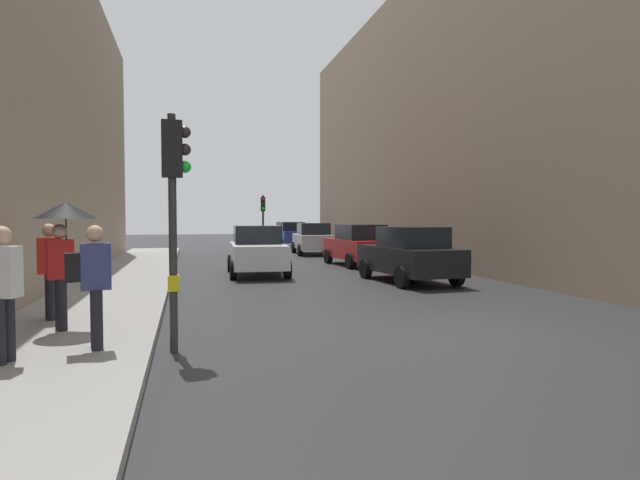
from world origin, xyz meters
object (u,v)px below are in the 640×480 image
car_dark_suv (409,255)px  pedestrian_in_red_jacket (50,267)px  car_blue_van (290,234)px  pedestrian_with_grey_backpack (92,279)px  car_red_sedan (359,245)px  car_silver_hatchback (313,239)px  car_white_compact (257,250)px  traffic_light_near_left (174,189)px  traffic_light_far_median (263,213)px  pedestrian_with_umbrella (64,229)px

car_dark_suv → pedestrian_in_red_jacket: size_ratio=2.44×
car_blue_van → pedestrian_with_grey_backpack: 30.24m
car_blue_van → car_dark_suv: same height
car_red_sedan → pedestrian_with_grey_backpack: 15.84m
car_silver_hatchback → pedestrian_in_red_jacket: 20.48m
pedestrian_with_grey_backpack → pedestrian_in_red_jacket: 2.80m
car_dark_suv → pedestrian_with_grey_backpack: size_ratio=2.44×
car_white_compact → pedestrian_in_red_jacket: size_ratio=2.42×
traffic_light_near_left → car_dark_suv: traffic_light_near_left is taller
car_dark_suv → car_silver_hatchback: bearing=89.9°
traffic_light_far_median → traffic_light_near_left: bearing=-101.2°
car_silver_hatchback → pedestrian_with_grey_backpack: (-8.15, -20.80, 0.29)m
traffic_light_near_left → car_red_sedan: traffic_light_near_left is taller
car_blue_van → car_silver_hatchback: same height
car_dark_suv → pedestrian_in_red_jacket: (-9.27, -4.88, 0.25)m
car_blue_van → pedestrian_with_grey_backpack: bearing=-106.1°
pedestrian_with_umbrella → pedestrian_with_grey_backpack: (0.68, -1.54, -0.68)m
car_blue_van → car_silver_hatchback: (-0.26, -8.24, 0.00)m
pedestrian_with_umbrella → pedestrian_in_red_jacket: size_ratio=1.21×
car_white_compact → car_dark_suv: same height
traffic_light_near_left → pedestrian_in_red_jacket: traffic_light_near_left is taller
car_silver_hatchback → car_red_sedan: bearing=-87.9°
car_dark_suv → pedestrian_with_umbrella: (-8.80, -5.90, 0.96)m
car_white_compact → pedestrian_with_umbrella: 10.33m
traffic_light_far_median → pedestrian_in_red_jacket: bearing=-108.3°
car_silver_hatchback → traffic_light_near_left: bearing=-108.8°
traffic_light_far_median → car_blue_van: bearing=64.8°
car_dark_suv → pedestrian_with_umbrella: pedestrian_with_umbrella is taller
car_dark_suv → pedestrian_with_umbrella: 10.63m
car_silver_hatchback → car_red_sedan: (0.27, -7.38, 0.00)m
pedestrian_with_grey_backpack → traffic_light_near_left: bearing=9.3°
car_red_sedan → pedestrian_with_umbrella: (-9.10, -11.88, 0.96)m
pedestrian_with_grey_backpack → car_dark_suv: bearing=42.5°
traffic_light_near_left → pedestrian_with_grey_backpack: 1.74m
car_silver_hatchback → car_red_sedan: 7.39m
car_white_compact → car_dark_suv: (4.39, -3.39, 0.00)m
car_white_compact → car_silver_hatchback: same height
car_dark_suv → car_silver_hatchback: 13.37m
car_dark_suv → car_silver_hatchback: same height
car_blue_van → car_dark_suv: bearing=-90.8°
car_dark_suv → car_silver_hatchback: size_ratio=1.00×
traffic_light_far_median → car_white_compact: bearing=-98.9°
car_white_compact → pedestrian_with_umbrella: pedestrian_with_umbrella is taller
pedestrian_in_red_jacket → car_silver_hatchback: bearing=63.0°
traffic_light_near_left → pedestrian_with_umbrella: traffic_light_near_left is taller
traffic_light_far_median → car_blue_van: traffic_light_far_median is taller
traffic_light_near_left → car_blue_van: (7.28, 28.86, -1.59)m
car_dark_suv → car_red_sedan: 5.99m
car_red_sedan → pedestrian_in_red_jacket: 14.48m
car_white_compact → pedestrian_in_red_jacket: pedestrian_in_red_jacket is taller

